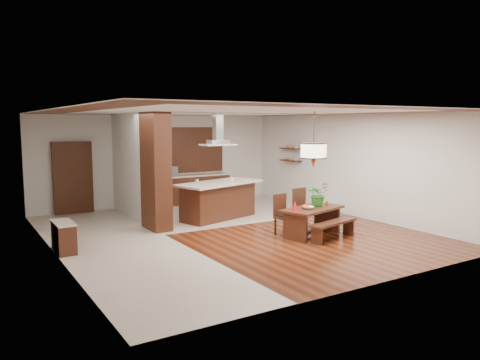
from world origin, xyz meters
TOP-DOWN VIEW (x-y plane):
  - room_shell at (0.00, 0.00)m, footprint 9.00×9.04m
  - tile_hallway at (-2.75, 0.00)m, footprint 2.50×9.00m
  - tile_kitchen at (1.25, 2.50)m, footprint 5.50×4.00m
  - soffit_band at (0.00, 0.00)m, footprint 8.00×9.00m
  - partition_pier at (-1.40, 1.20)m, footprint 0.45×1.00m
  - partition_stub at (-1.40, 3.30)m, footprint 0.18×2.40m
  - hallway_console at (-3.81, 0.20)m, footprint 0.37×0.88m
  - hallway_doorway at (-2.70, 4.40)m, footprint 1.10×0.20m
  - rear_counter at (1.00, 4.20)m, footprint 2.60×0.62m
  - kitchen_window at (1.00, 4.46)m, footprint 2.60×0.08m
  - shelf_lower at (3.87, 2.60)m, footprint 0.26×0.90m
  - shelf_upper at (3.87, 2.60)m, footprint 0.26×0.90m
  - dining_table at (1.47, -1.35)m, footprint 1.74×1.19m
  - dining_bench at (1.62, -1.90)m, footprint 1.51×0.66m
  - dining_chair_left at (0.95, -0.99)m, footprint 0.49×0.49m
  - dining_chair_right at (1.72, -0.78)m, footprint 0.51×0.51m
  - pendant_lantern at (1.47, -1.35)m, footprint 0.64×0.64m
  - foliage_plant at (1.72, -1.23)m, footprint 0.58×0.53m
  - fruit_bowl at (1.26, -1.43)m, footprint 0.34×0.34m
  - napkin_cone at (0.90, -1.41)m, footprint 0.19×0.19m
  - gold_ornament at (2.00, -1.26)m, footprint 0.08×0.08m
  - kitchen_island at (0.52, 1.49)m, footprint 2.70×1.76m
  - range_hood at (0.52, 1.50)m, footprint 0.90×0.55m
  - island_cup at (0.90, 1.41)m, footprint 0.17×0.17m
  - microwave at (0.17, 4.23)m, footprint 0.63×0.47m

SIDE VIEW (x-z plane):
  - tile_hallway at x=-2.75m, z-range 0.00..0.01m
  - tile_kitchen at x=1.25m, z-range 0.00..0.01m
  - dining_bench at x=1.62m, z-range 0.00..0.41m
  - hallway_console at x=-3.81m, z-range 0.00..0.63m
  - rear_counter at x=1.00m, z-range 0.00..0.95m
  - dining_chair_left at x=0.95m, z-range 0.00..0.96m
  - dining_table at x=1.47m, z-range 0.16..0.82m
  - dining_chair_right at x=1.72m, z-range 0.00..1.02m
  - kitchen_island at x=0.52m, z-range 0.01..1.04m
  - fruit_bowl at x=1.26m, z-range 0.66..0.72m
  - gold_ornament at x=2.00m, z-range 0.66..0.77m
  - napkin_cone at x=0.90m, z-range 0.66..0.89m
  - foliage_plant at x=1.72m, z-range 0.66..1.23m
  - hallway_doorway at x=-2.70m, z-range 0.00..2.10m
  - island_cup at x=0.90m, z-range 1.03..1.13m
  - microwave at x=0.17m, z-range 0.95..1.27m
  - shelf_lower at x=3.87m, z-range 1.38..1.42m
  - partition_pier at x=-1.40m, z-range 0.00..2.90m
  - partition_stub at x=-1.40m, z-range 0.00..2.90m
  - kitchen_window at x=1.00m, z-range 1.00..2.50m
  - shelf_upper at x=3.87m, z-range 1.78..1.82m
  - room_shell at x=0.00m, z-range 0.60..3.52m
  - pendant_lantern at x=1.47m, z-range 1.59..2.90m
  - range_hood at x=0.52m, z-range 2.03..2.90m
  - soffit_band at x=0.00m, z-range 2.88..2.89m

